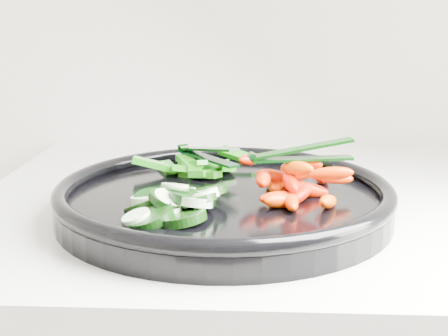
{
  "coord_description": "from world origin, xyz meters",
  "views": [
    {
      "loc": [
        -0.67,
        0.95,
        1.15
      ],
      "look_at": [
        -0.7,
        1.62,
        0.99
      ],
      "focal_mm": 50.0,
      "sensor_mm": 36.0,
      "label": 1
    }
  ],
  "objects": [
    {
      "name": "pepper_pile",
      "position": [
        -0.74,
        1.71,
        0.96
      ],
      "size": [
        0.16,
        0.11,
        0.04
      ],
      "color": "#116209",
      "rests_on": "veggie_tray"
    },
    {
      "name": "tong_carrot",
      "position": [
        -0.62,
        1.61,
        1.0
      ],
      "size": [
        0.11,
        0.04,
        0.02
      ],
      "color": "black",
      "rests_on": "carrot_pile"
    },
    {
      "name": "cucumber_pile",
      "position": [
        -0.75,
        1.56,
        0.96
      ],
      "size": [
        0.12,
        0.13,
        0.04
      ],
      "color": "black",
      "rests_on": "veggie_tray"
    },
    {
      "name": "tong_pepper",
      "position": [
        -0.73,
        1.71,
        0.98
      ],
      "size": [
        0.08,
        0.1,
        0.02
      ],
      "color": "black",
      "rests_on": "pepper_pile"
    },
    {
      "name": "veggie_tray",
      "position": [
        -0.7,
        1.62,
        0.95
      ],
      "size": [
        0.43,
        0.43,
        0.04
      ],
      "color": "black",
      "rests_on": "counter"
    },
    {
      "name": "carrot_pile",
      "position": [
        -0.62,
        1.61,
        0.97
      ],
      "size": [
        0.13,
        0.15,
        0.05
      ],
      "color": "#E90D00",
      "rests_on": "veggie_tray"
    }
  ]
}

